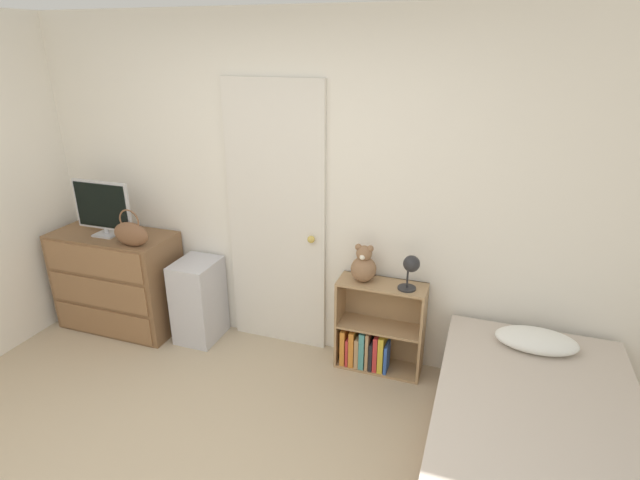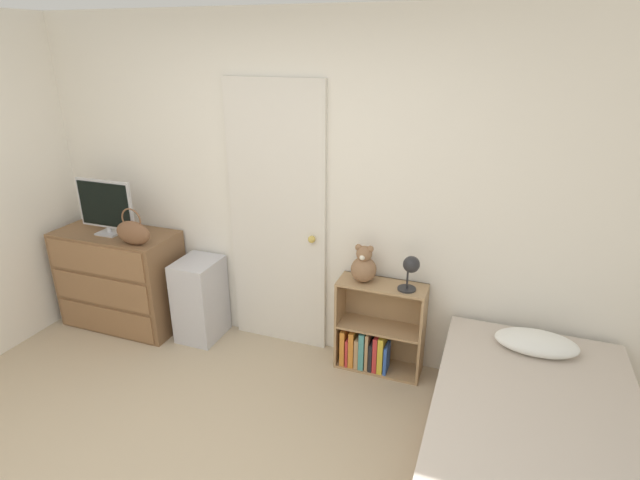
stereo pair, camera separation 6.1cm
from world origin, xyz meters
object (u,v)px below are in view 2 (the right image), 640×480
dresser (121,279)px  handbag (133,232)px  tv (105,206)px  bed (531,459)px  teddy_bear (364,266)px  desk_lamp (411,267)px  storage_bin (200,299)px  bookshelf (374,336)px

dresser → handbag: size_ratio=3.36×
tv → bed: bearing=-11.8°
tv → teddy_bear: 2.15m
desk_lamp → bed: desk_lamp is taller
tv → handbag: size_ratio=1.71×
tv → desk_lamp: size_ratio=1.99×
storage_bin → teddy_bear: bearing=3.0°
handbag → storage_bin: 0.76m
desk_lamp → bed: (0.84, -0.80, -0.64)m
dresser → desk_lamp: desk_lamp is taller
handbag → bed: (2.96, -0.57, -0.70)m
handbag → bookshelf: size_ratio=0.43×
dresser → bed: (3.29, -0.72, -0.17)m
handbag → bed: 3.09m
dresser → handbag: 0.64m
storage_bin → bed: bearing=-16.8°
desk_lamp → handbag: bearing=-173.7°
bookshelf → desk_lamp: bearing=-9.2°
storage_bin → bed: 2.66m
bookshelf → bed: 1.37m
dresser → tv: tv is taller
bed → dresser: bearing=167.7°
dresser → bookshelf: (2.21, 0.12, -0.16)m
dresser → bed: size_ratio=0.52×
bookshelf → tv: bearing=-176.1°
tv → bed: (3.31, -0.69, -0.83)m
storage_bin → teddy_bear: size_ratio=2.44×
dresser → teddy_bear: teddy_bear is taller
handbag → storage_bin: handbag is taller
handbag → desk_lamp: 2.13m
bookshelf → teddy_bear: 0.57m
teddy_bear → handbag: bearing=-171.3°
bookshelf → desk_lamp: desk_lamp is taller
bookshelf → teddy_bear: (-0.10, -0.00, 0.56)m
tv → desk_lamp: (2.47, 0.11, -0.19)m
dresser → storage_bin: 0.76m
handbag → teddy_bear: size_ratio=1.08×
bookshelf → handbag: bearing=-171.7°
dresser → tv: 0.66m
tv → bed: 3.48m
dresser → storage_bin: dresser is taller
teddy_bear → storage_bin: bearing=-177.0°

